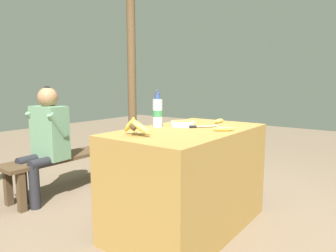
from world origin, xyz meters
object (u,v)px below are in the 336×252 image
object	(u,v)px
banana_bunch_ripe	(137,126)
seated_vendor	(46,136)
serving_bowl	(182,123)
loose_banana_side	(219,121)
knife	(199,126)
support_post_far	(132,64)
water_bottle	(158,112)
wooden_bench	(80,157)
loose_banana_front	(224,129)
banana_bunch_green	(112,140)

from	to	relation	value
banana_bunch_ripe	seated_vendor	distance (m)	1.29
serving_bowl	loose_banana_side	bearing A→B (deg)	-21.13
knife	seated_vendor	world-z (taller)	seated_vendor
loose_banana_side	support_post_far	xyz separation A→B (m)	(0.87, 1.87, 0.60)
water_bottle	wooden_bench	world-z (taller)	water_bottle
water_bottle	wooden_bench	size ratio (longest dim) A/B	0.18
support_post_far	loose_banana_side	bearing A→B (deg)	-114.87
wooden_bench	seated_vendor	world-z (taller)	seated_vendor
serving_bowl	water_bottle	size ratio (longest dim) A/B	0.67
water_bottle	loose_banana_side	xyz separation A→B (m)	(0.52, -0.26, -0.10)
loose_banana_front	support_post_far	distance (m)	2.52
banana_bunch_green	water_bottle	bearing A→B (deg)	-116.79
serving_bowl	wooden_bench	size ratio (longest dim) A/B	0.12
banana_bunch_ripe	banana_bunch_green	size ratio (longest dim) A/B	1.08
water_bottle	support_post_far	xyz separation A→B (m)	(1.38, 1.60, 0.50)
loose_banana_side	support_post_far	size ratio (longest dim) A/B	0.05
water_bottle	banana_bunch_green	world-z (taller)	water_bottle
banana_bunch_green	support_post_far	bearing A→B (deg)	28.22
water_bottle	banana_bunch_green	size ratio (longest dim) A/B	1.25
wooden_bench	loose_banana_side	bearing A→B (deg)	-74.86
knife	water_bottle	bearing A→B (deg)	158.65
water_bottle	knife	bearing A→B (deg)	-57.29
water_bottle	banana_bunch_green	distance (m)	1.40
banana_bunch_ripe	support_post_far	distance (m)	2.52
knife	support_post_far	bearing A→B (deg)	93.17
banana_bunch_green	support_post_far	size ratio (longest dim) A/B	0.08
water_bottle	knife	world-z (taller)	water_bottle
wooden_bench	seated_vendor	xyz separation A→B (m)	(-0.39, -0.04, 0.29)
banana_bunch_ripe	serving_bowl	xyz separation A→B (m)	(0.53, -0.00, -0.04)
wooden_bench	support_post_far	bearing A→B (deg)	18.61
banana_bunch_ripe	water_bottle	distance (m)	0.39
loose_banana_front	seated_vendor	bearing A→B (deg)	103.56
wooden_bench	banana_bunch_green	distance (m)	0.48
banana_bunch_green	serving_bowl	bearing A→B (deg)	-108.50
loose_banana_front	serving_bowl	bearing A→B (deg)	85.67
wooden_bench	support_post_far	xyz separation A→B (m)	(1.26, 0.42, 1.06)
wooden_bench	seated_vendor	distance (m)	0.49
water_bottle	loose_banana_side	bearing A→B (deg)	-26.97
loose_banana_front	support_post_far	xyz separation A→B (m)	(1.25, 2.10, 0.60)
water_bottle	knife	xyz separation A→B (m)	(0.18, -0.27, -0.11)
loose_banana_front	wooden_bench	distance (m)	1.74
support_post_far	banana_bunch_green	bearing A→B (deg)	-151.78
water_bottle	banana_bunch_green	xyz separation A→B (m)	(0.60, 1.18, -0.44)
banana_bunch_ripe	support_post_far	bearing A→B (deg)	44.59
serving_bowl	banana_bunch_green	size ratio (longest dim) A/B	0.83
water_bottle	loose_banana_side	world-z (taller)	water_bottle
loose_banana_side	wooden_bench	size ratio (longest dim) A/B	0.09
knife	loose_banana_side	bearing A→B (deg)	37.52
loose_banana_front	seated_vendor	distance (m)	1.70
serving_bowl	loose_banana_front	distance (m)	0.38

